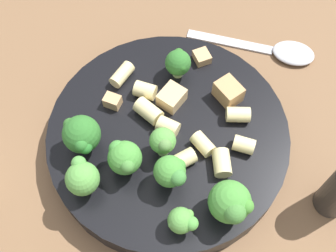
% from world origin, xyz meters
% --- Properties ---
extents(ground_plane, '(2.00, 2.00, 0.00)m').
position_xyz_m(ground_plane, '(0.00, 0.00, 0.00)').
color(ground_plane, brown).
extents(pasta_bowl, '(0.24, 0.24, 0.03)m').
position_xyz_m(pasta_bowl, '(0.00, 0.00, 0.02)').
color(pasta_bowl, black).
rests_on(pasta_bowl, ground_plane).
extents(broccoli_floret_0, '(0.03, 0.03, 0.04)m').
position_xyz_m(broccoli_floret_0, '(-0.09, 0.04, 0.05)').
color(broccoli_floret_0, '#9EC175').
rests_on(broccoli_floret_0, pasta_bowl).
extents(broccoli_floret_1, '(0.03, 0.03, 0.04)m').
position_xyz_m(broccoli_floret_1, '(-0.05, 0.02, 0.06)').
color(broccoli_floret_1, '#84AD60').
rests_on(broccoli_floret_1, pasta_bowl).
extents(broccoli_floret_2, '(0.03, 0.03, 0.04)m').
position_xyz_m(broccoli_floret_2, '(-0.05, -0.03, 0.06)').
color(broccoli_floret_2, '#93B766').
rests_on(broccoli_floret_2, pasta_bowl).
extents(broccoli_floret_3, '(0.03, 0.03, 0.03)m').
position_xyz_m(broccoli_floret_3, '(0.07, 0.02, 0.05)').
color(broccoli_floret_3, '#9EC175').
rests_on(broccoli_floret_3, pasta_bowl).
extents(broccoli_floret_4, '(0.03, 0.03, 0.04)m').
position_xyz_m(broccoli_floret_4, '(-0.02, -0.01, 0.05)').
color(broccoli_floret_4, '#84AD60').
rests_on(broccoli_floret_4, pasta_bowl).
extents(broccoli_floret_5, '(0.04, 0.04, 0.04)m').
position_xyz_m(broccoli_floret_5, '(-0.05, 0.06, 0.06)').
color(broccoli_floret_5, '#84AD60').
rests_on(broccoli_floret_5, pasta_bowl).
extents(broccoli_floret_6, '(0.04, 0.04, 0.04)m').
position_xyz_m(broccoli_floret_6, '(-0.05, -0.09, 0.06)').
color(broccoli_floret_6, '#9EC175').
rests_on(broccoli_floret_6, pasta_bowl).
extents(broccoli_floret_7, '(0.02, 0.03, 0.03)m').
position_xyz_m(broccoli_floret_7, '(-0.08, -0.06, 0.05)').
color(broccoli_floret_7, '#93B766').
rests_on(broccoli_floret_7, pasta_bowl).
extents(rigatoni_0, '(0.02, 0.02, 0.02)m').
position_xyz_m(rigatoni_0, '(0.02, -0.07, 0.04)').
color(rigatoni_0, beige).
rests_on(rigatoni_0, pasta_bowl).
extents(rigatoni_1, '(0.03, 0.03, 0.02)m').
position_xyz_m(rigatoni_1, '(-0.02, -0.03, 0.04)').
color(rigatoni_1, beige).
rests_on(rigatoni_1, pasta_bowl).
extents(rigatoni_2, '(0.03, 0.03, 0.02)m').
position_xyz_m(rigatoni_2, '(-0.01, -0.06, 0.04)').
color(rigatoni_2, beige).
rests_on(rigatoni_2, pasta_bowl).
extents(rigatoni_3, '(0.02, 0.03, 0.01)m').
position_xyz_m(rigatoni_3, '(-0.00, -0.04, 0.04)').
color(rigatoni_3, beige).
rests_on(rigatoni_3, pasta_bowl).
extents(rigatoni_4, '(0.02, 0.03, 0.02)m').
position_xyz_m(rigatoni_4, '(0.05, -0.05, 0.04)').
color(rigatoni_4, beige).
rests_on(rigatoni_4, pasta_bowl).
extents(rigatoni_5, '(0.02, 0.02, 0.02)m').
position_xyz_m(rigatoni_5, '(0.00, -0.00, 0.04)').
color(rigatoni_5, beige).
rests_on(rigatoni_5, pasta_bowl).
extents(rigatoni_6, '(0.02, 0.02, 0.02)m').
position_xyz_m(rigatoni_6, '(0.03, 0.04, 0.04)').
color(rigatoni_6, beige).
rests_on(rigatoni_6, pasta_bowl).
extents(rigatoni_7, '(0.02, 0.03, 0.02)m').
position_xyz_m(rigatoni_7, '(0.01, 0.03, 0.04)').
color(rigatoni_7, beige).
rests_on(rigatoni_7, pasta_bowl).
extents(rigatoni_8, '(0.03, 0.02, 0.01)m').
position_xyz_m(rigatoni_8, '(0.03, 0.07, 0.04)').
color(rigatoni_8, beige).
rests_on(rigatoni_8, pasta_bowl).
extents(chicken_chunk_0, '(0.02, 0.02, 0.01)m').
position_xyz_m(chicken_chunk_0, '(0.10, 0.01, 0.04)').
color(chicken_chunk_0, tan).
rests_on(chicken_chunk_0, pasta_bowl).
extents(chicken_chunk_1, '(0.01, 0.02, 0.01)m').
position_xyz_m(chicken_chunk_1, '(-0.00, 0.06, 0.04)').
color(chicken_chunk_1, tan).
rests_on(chicken_chunk_1, pasta_bowl).
extents(chicken_chunk_2, '(0.03, 0.03, 0.02)m').
position_xyz_m(chicken_chunk_2, '(0.06, -0.04, 0.04)').
color(chicken_chunk_2, tan).
rests_on(chicken_chunk_2, pasta_bowl).
extents(chicken_chunk_3, '(0.03, 0.03, 0.02)m').
position_xyz_m(chicken_chunk_3, '(0.03, 0.01, 0.04)').
color(chicken_chunk_3, tan).
rests_on(chicken_chunk_3, pasta_bowl).
extents(spoon, '(0.06, 0.16, 0.01)m').
position_xyz_m(spoon, '(0.17, -0.05, 0.00)').
color(spoon, silver).
rests_on(spoon, ground_plane).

